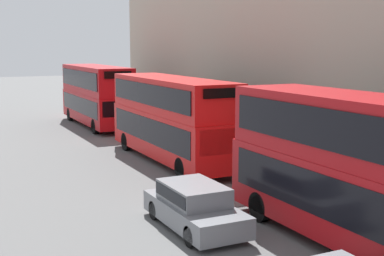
% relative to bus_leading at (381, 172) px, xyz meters
% --- Properties ---
extents(bus_leading, '(2.59, 11.36, 4.43)m').
position_rel_bus_leading_xyz_m(bus_leading, '(0.00, 0.00, 0.00)').
color(bus_leading, '#A80F14').
rests_on(bus_leading, ground).
extents(bus_second_in_queue, '(2.59, 10.55, 4.22)m').
position_rel_bus_leading_xyz_m(bus_second_in_queue, '(0.00, 13.90, -0.11)').
color(bus_second_in_queue, red).
rests_on(bus_second_in_queue, ground).
extents(bus_third_in_queue, '(2.59, 10.23, 4.34)m').
position_rel_bus_leading_xyz_m(bus_third_in_queue, '(0.00, 27.34, -0.05)').
color(bus_third_in_queue, '#A80F14').
rests_on(bus_third_in_queue, ground).
extents(car_hatchback, '(1.85, 4.34, 1.44)m').
position_rel_bus_leading_xyz_m(car_hatchback, '(-3.40, 4.43, -1.68)').
color(car_hatchback, slate).
rests_on(car_hatchback, ground).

